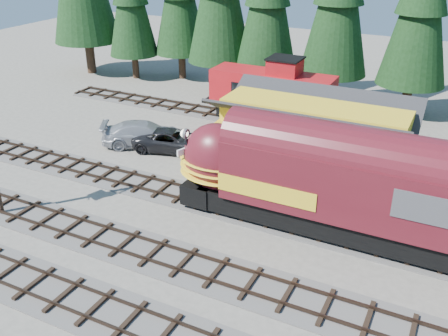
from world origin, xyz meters
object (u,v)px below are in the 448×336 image
at_px(pickup_truck_b, 144,134).
at_px(depot, 312,132).
at_px(locomotive, 323,185).
at_px(pickup_truck_a, 172,141).
at_px(caboose, 272,94).

bearing_deg(pickup_truck_b, depot, -114.55).
distance_m(depot, locomotive, 7.02).
bearing_deg(pickup_truck_a, locomotive, -128.56).
distance_m(depot, pickup_truck_b, 12.85).
bearing_deg(caboose, locomotive, -59.10).
height_order(locomotive, pickup_truck_b, locomotive).
relative_size(caboose, pickup_truck_b, 1.60).
height_order(locomotive, caboose, caboose).
bearing_deg(pickup_truck_b, caboose, -68.24).
xyz_separation_m(depot, pickup_truck_a, (-10.23, -0.94, -2.17)).
bearing_deg(pickup_truck_a, caboose, -43.27).
bearing_deg(pickup_truck_b, pickup_truck_a, -117.18).
bearing_deg(caboose, pickup_truck_b, -129.06).
relative_size(depot, locomotive, 0.72).
distance_m(pickup_truck_a, pickup_truck_b, 2.42).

